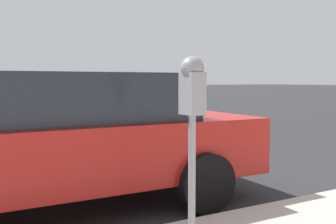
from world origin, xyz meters
The scene contains 3 objects.
ground_plane centered at (0.00, 0.00, 0.00)m, with size 220.00×220.00×0.00m, color #2B2B2D.
parking_meter centered at (-2.52, 0.27, 1.24)m, with size 0.21×0.19×1.46m.
car_red centered at (-0.88, 1.06, 0.78)m, with size 2.11×4.75×1.47m.
Camera 1 is at (-5.18, 1.97, 1.39)m, focal length 42.00 mm.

